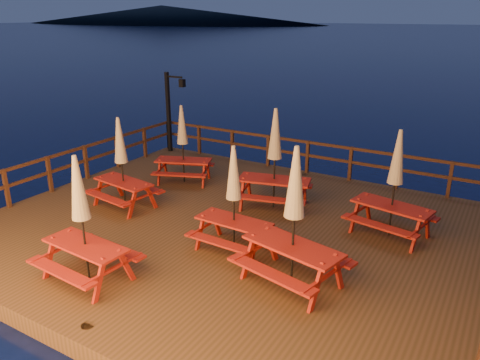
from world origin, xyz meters
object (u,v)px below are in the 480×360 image
(lamp_post, at_px, (172,105))
(picnic_table_1, at_px, (275,158))
(picnic_table_2, at_px, (82,218))
(picnic_table_0, at_px, (183,143))

(lamp_post, relative_size, picnic_table_1, 1.09)
(lamp_post, relative_size, picnic_table_2, 1.16)
(lamp_post, height_order, picnic_table_1, lamp_post)
(picnic_table_1, bearing_deg, picnic_table_2, -120.89)
(lamp_post, height_order, picnic_table_2, lamp_post)
(lamp_post, bearing_deg, picnic_table_0, -46.14)
(lamp_post, xyz_separation_m, picnic_table_2, (4.26, -8.09, -0.45))
(lamp_post, height_order, picnic_table_0, lamp_post)
(picnic_table_2, bearing_deg, lamp_post, 121.44)
(picnic_table_1, height_order, picnic_table_2, picnic_table_1)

